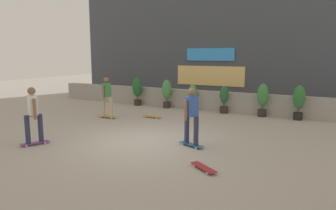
{
  "coord_description": "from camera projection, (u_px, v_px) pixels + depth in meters",
  "views": [
    {
      "loc": [
        4.94,
        -7.84,
        2.63
      ],
      "look_at": [
        0.0,
        1.5,
        0.9
      ],
      "focal_mm": 33.47,
      "sensor_mm": 36.0,
      "label": 1
    }
  ],
  "objects": [
    {
      "name": "skater_far_right",
      "position": [
        33.0,
        113.0,
        9.0
      ],
      "size": [
        0.53,
        0.81,
        1.7
      ],
      "color": "#72338C",
      "rests_on": "ground"
    },
    {
      "name": "skater_by_wall_right",
      "position": [
        107.0,
        96.0,
        12.82
      ],
      "size": [
        0.81,
        0.56,
        1.7
      ],
      "color": "#BF8C26",
      "rests_on": "ground"
    },
    {
      "name": "skateboard_near_camera",
      "position": [
        204.0,
        167.0,
        7.16
      ],
      "size": [
        0.78,
        0.61,
        0.08
      ],
      "color": "maroon",
      "rests_on": "ground"
    },
    {
      "name": "planter_wall",
      "position": [
        213.0,
        101.0,
        14.7
      ],
      "size": [
        18.0,
        0.4,
        0.9
      ],
      "primitive_type": "cube",
      "color": "gray",
      "rests_on": "ground"
    },
    {
      "name": "skater_foreground",
      "position": [
        192.0,
        114.0,
        8.83
      ],
      "size": [
        0.82,
        0.53,
        1.7
      ],
      "color": "#266699",
      "rests_on": "ground"
    },
    {
      "name": "potted_plant_0",
      "position": [
        137.0,
        89.0,
        16.06
      ],
      "size": [
        0.49,
        0.49,
        1.46
      ],
      "color": "#2D2823",
      "rests_on": "ground"
    },
    {
      "name": "building_backdrop",
      "position": [
        238.0,
        43.0,
        17.74
      ],
      "size": [
        20.0,
        2.08,
        6.5
      ],
      "color": "#424751",
      "rests_on": "ground"
    },
    {
      "name": "ground_plane",
      "position": [
        145.0,
        141.0,
        9.54
      ],
      "size": [
        48.0,
        48.0,
        0.0
      ],
      "primitive_type": "plane",
      "color": "#A8A093"
    },
    {
      "name": "potted_plant_5",
      "position": [
        299.0,
        100.0,
        12.51
      ],
      "size": [
        0.46,
        0.46,
        1.4
      ],
      "color": "black",
      "rests_on": "ground"
    },
    {
      "name": "skateboard_aside",
      "position": [
        152.0,
        116.0,
        13.0
      ],
      "size": [
        0.81,
        0.23,
        0.08
      ],
      "color": "#BF8C26",
      "rests_on": "ground"
    },
    {
      "name": "potted_plant_1",
      "position": [
        167.0,
        92.0,
        15.28
      ],
      "size": [
        0.46,
        0.46,
        1.39
      ],
      "color": "#2D2823",
      "rests_on": "ground"
    },
    {
      "name": "potted_plant_3",
      "position": [
        224.0,
        98.0,
        13.96
      ],
      "size": [
        0.38,
        0.38,
        1.23
      ],
      "color": "#2D2823",
      "rests_on": "ground"
    },
    {
      "name": "potted_plant_2",
      "position": [
        193.0,
        96.0,
        14.66
      ],
      "size": [
        0.38,
        0.38,
        1.23
      ],
      "color": "#2D2823",
      "rests_on": "ground"
    },
    {
      "name": "potted_plant_4",
      "position": [
        263.0,
        98.0,
        13.16
      ],
      "size": [
        0.47,
        0.47,
        1.41
      ],
      "color": "#2D2823",
      "rests_on": "ground"
    }
  ]
}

